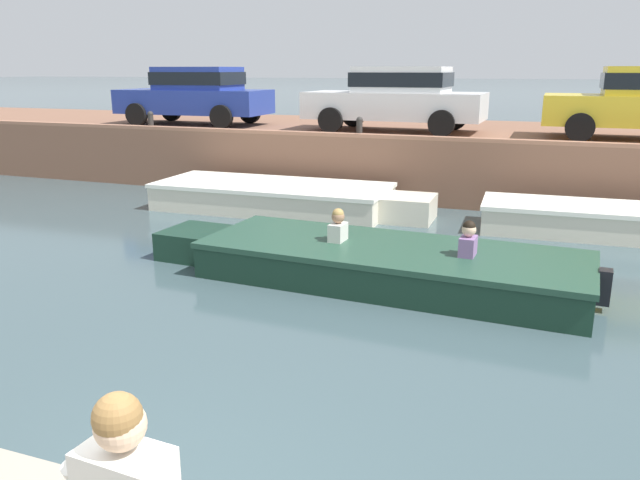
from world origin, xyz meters
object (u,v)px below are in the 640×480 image
(motorboat_passing, at_px, (373,262))
(mooring_bollard_west, at_px, (151,119))
(car_leftmost_blue, at_px, (196,93))
(boat_moored_central_cream, at_px, (620,222))
(mooring_bollard_mid, at_px, (359,126))
(car_left_inner_white, at_px, (397,96))
(boat_moored_west_cream, at_px, (283,197))

(motorboat_passing, height_order, mooring_bollard_west, mooring_bollard_west)
(motorboat_passing, bearing_deg, car_leftmost_blue, 135.41)
(boat_moored_central_cream, relative_size, motorboat_passing, 0.80)
(mooring_bollard_west, height_order, mooring_bollard_mid, same)
(mooring_bollard_mid, bearing_deg, boat_moored_central_cream, -15.88)
(car_left_inner_white, distance_m, mooring_bollard_west, 6.30)
(boat_moored_central_cream, xyz_separation_m, car_leftmost_blue, (-10.57, 3.05, 2.03))
(boat_moored_central_cream, bearing_deg, car_left_inner_white, 148.25)
(motorboat_passing, xyz_separation_m, car_leftmost_blue, (-7.04, 6.94, 2.04))
(mooring_bollard_mid, bearing_deg, car_left_inner_white, 72.00)
(boat_moored_west_cream, bearing_deg, boat_moored_central_cream, 1.26)
(motorboat_passing, relative_size, car_leftmost_blue, 1.59)
(boat_moored_central_cream, relative_size, mooring_bollard_west, 11.88)
(boat_moored_central_cream, height_order, motorboat_passing, motorboat_passing)
(motorboat_passing, distance_m, mooring_bollard_west, 9.36)
(motorboat_passing, relative_size, car_left_inner_white, 1.53)
(boat_moored_west_cream, bearing_deg, car_leftmost_blue, 141.32)
(boat_moored_central_cream, bearing_deg, motorboat_passing, -132.20)
(car_leftmost_blue, xyz_separation_m, mooring_bollard_west, (-0.44, -1.51, -0.61))
(car_left_inner_white, xyz_separation_m, mooring_bollard_west, (-6.09, -1.51, -0.61))
(motorboat_passing, bearing_deg, car_left_inner_white, 101.37)
(motorboat_passing, bearing_deg, boat_moored_central_cream, 47.80)
(car_left_inner_white, bearing_deg, motorboat_passing, -78.63)
(boat_moored_west_cream, relative_size, boat_moored_central_cream, 1.14)
(car_leftmost_blue, bearing_deg, mooring_bollard_west, -106.37)
(mooring_bollard_west, xyz_separation_m, mooring_bollard_mid, (5.60, 0.00, 0.00))
(boat_moored_west_cream, distance_m, mooring_bollard_west, 4.95)
(boat_moored_central_cream, relative_size, car_leftmost_blue, 1.27)
(boat_moored_central_cream, relative_size, mooring_bollard_mid, 11.88)
(boat_moored_west_cream, distance_m, car_left_inner_white, 4.12)
(car_leftmost_blue, bearing_deg, motorboat_passing, -44.59)
(car_left_inner_white, bearing_deg, mooring_bollard_west, -166.10)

